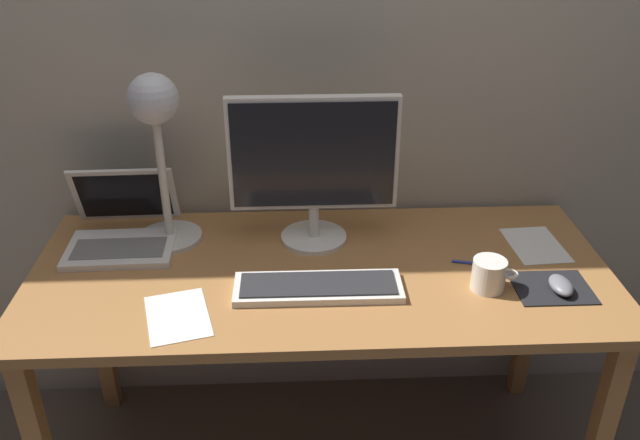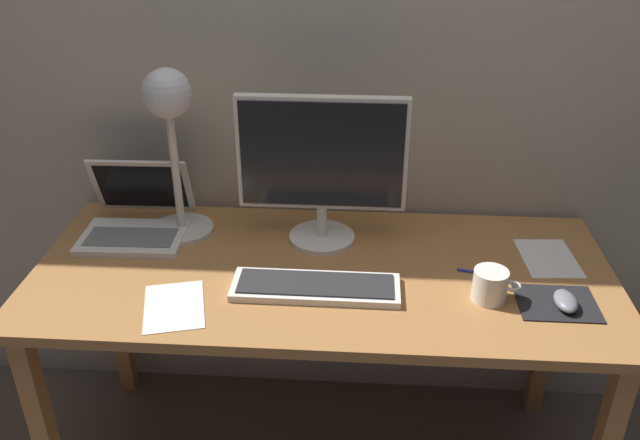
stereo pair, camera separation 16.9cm
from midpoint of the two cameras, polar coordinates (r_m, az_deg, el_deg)
The scene contains 12 objects.
back_wall at distance 1.99m, azimuth 3.57°, elevation 15.92°, with size 4.80×0.06×2.60m, color #B2A893.
desk at distance 1.87m, azimuth 2.83°, elevation -6.35°, with size 1.60×0.70×0.74m.
monitor at distance 1.85m, azimuth 2.79°, elevation 4.86°, with size 0.48×0.20×0.44m.
keyboard_main at distance 1.73m, azimuth 2.43°, elevation -5.89°, with size 0.44×0.14×0.03m.
laptop at distance 2.04m, azimuth -13.25°, elevation 0.55°, with size 0.31×0.29×0.21m.
desk_lamp at distance 1.89m, azimuth -10.33°, elevation 8.36°, with size 0.19×0.19×0.50m.
mousepad at distance 1.82m, azimuth 22.33°, elevation -6.74°, with size 0.20×0.16×0.00m, color black.
mouse at distance 1.81m, azimuth 23.02°, elevation -6.55°, with size 0.06×0.10×0.03m, color slate.
coffee_mug at distance 1.76m, azimuth 17.23°, elevation -5.50°, with size 0.12×0.09×0.09m.
paper_sheet_near_mouse at distance 1.70m, azimuth -9.71°, elevation -7.45°, with size 0.15×0.21×0.00m, color white.
paper_sheet_by_keyboard at distance 2.01m, azimuth 21.43°, elevation -3.15°, with size 0.15×0.21×0.00m, color white.
pen at distance 1.87m, azimuth 16.45°, elevation -4.53°, with size 0.01×0.01×0.14m, color #2633A5.
Camera 2 is at (0.10, -1.54, 1.72)m, focal length 37.06 mm.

